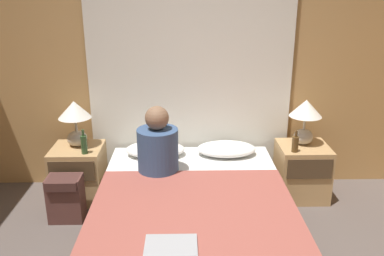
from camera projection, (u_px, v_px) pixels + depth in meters
wall_back at (190, 66)px, 4.02m from camera, size 4.67×0.06×2.50m
curtain_panel at (190, 87)px, 4.03m from camera, size 2.20×0.02×2.11m
bed at (193, 218)px, 3.29m from camera, size 1.57×2.04×0.44m
nightstand_left at (79, 173)px, 3.96m from camera, size 0.48×0.47×0.54m
nightstand_right at (302, 171)px, 4.01m from camera, size 0.48×0.47×0.54m
lamp_left at (75, 117)px, 3.83m from camera, size 0.31×0.31×0.45m
lamp_right at (305, 116)px, 3.88m from camera, size 0.31×0.31×0.45m
pillow_left at (155, 149)px, 3.94m from camera, size 0.57×0.36×0.12m
pillow_right at (226, 149)px, 3.96m from camera, size 0.57×0.36×0.12m
blanket_on_bed at (194, 213)px, 2.92m from camera, size 1.51×1.37×0.03m
person_left_in_bed at (158, 147)px, 3.52m from camera, size 0.36×0.36×0.61m
beer_bottle_on_left_stand at (84, 144)px, 3.71m from camera, size 0.06×0.06×0.23m
beer_bottle_on_right_stand at (295, 144)px, 3.76m from camera, size 0.06×0.06×0.21m
laptop_on_bed at (171, 246)px, 2.51m from camera, size 0.33×0.23×0.02m
backpack_on_floor at (66, 196)px, 3.60m from camera, size 0.30×0.23×0.42m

